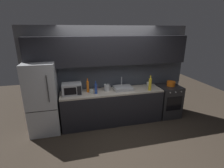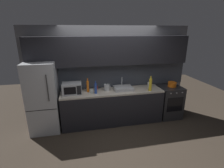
# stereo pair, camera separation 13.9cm
# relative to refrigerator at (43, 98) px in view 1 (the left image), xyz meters

# --- Properties ---
(ground_plane) EXTENTS (10.00, 10.00, 0.00)m
(ground_plane) POSITION_rel_refrigerator_xyz_m (1.69, -0.90, -0.86)
(ground_plane) COLOR #2D261E
(back_wall) EXTENTS (4.35, 0.44, 2.50)m
(back_wall) POSITION_rel_refrigerator_xyz_m (1.69, 0.30, 0.69)
(back_wall) COLOR slate
(back_wall) RESTS_ON ground
(counter_run) EXTENTS (2.61, 0.60, 0.90)m
(counter_run) POSITION_rel_refrigerator_xyz_m (1.69, 0.00, -0.41)
(counter_run) COLOR black
(counter_run) RESTS_ON ground
(refrigerator) EXTENTS (0.68, 0.69, 1.71)m
(refrigerator) POSITION_rel_refrigerator_xyz_m (0.00, 0.00, 0.00)
(refrigerator) COLOR #B7BABF
(refrigerator) RESTS_ON ground
(oven_range) EXTENTS (0.60, 0.62, 0.90)m
(oven_range) POSITION_rel_refrigerator_xyz_m (3.33, -0.00, -0.41)
(oven_range) COLOR #232326
(oven_range) RESTS_ON ground
(microwave) EXTENTS (0.46, 0.35, 0.27)m
(microwave) POSITION_rel_refrigerator_xyz_m (0.68, 0.02, 0.18)
(microwave) COLOR #A8AAAF
(microwave) RESTS_ON counter_run
(sink_basin) EXTENTS (0.48, 0.38, 0.30)m
(sink_basin) POSITION_rel_refrigerator_xyz_m (1.98, 0.03, 0.08)
(sink_basin) COLOR #ADAFB5
(sink_basin) RESTS_ON counter_run
(kettle) EXTENTS (0.18, 0.15, 0.19)m
(kettle) POSITION_rel_refrigerator_xyz_m (1.55, 0.06, 0.13)
(kettle) COLOR #B7BABF
(kettle) RESTS_ON counter_run
(wine_bottle_yellow) EXTENTS (0.08, 0.08, 0.39)m
(wine_bottle_yellow) POSITION_rel_refrigerator_xyz_m (2.64, -0.18, 0.21)
(wine_bottle_yellow) COLOR gold
(wine_bottle_yellow) RESTS_ON counter_run
(wine_bottle_orange) EXTENTS (0.06, 0.06, 0.35)m
(wine_bottle_orange) POSITION_rel_refrigerator_xyz_m (1.07, 0.08, 0.19)
(wine_bottle_orange) COLOR orange
(wine_bottle_orange) RESTS_ON counter_run
(wine_bottle_blue) EXTENTS (0.07, 0.07, 0.32)m
(wine_bottle_blue) POSITION_rel_refrigerator_xyz_m (1.25, -0.09, 0.17)
(wine_bottle_blue) COLOR #234299
(wine_bottle_blue) RESTS_ON counter_run
(mug_white) EXTENTS (0.08, 0.08, 0.09)m
(mug_white) POSITION_rel_refrigerator_xyz_m (2.77, 0.21, 0.09)
(mug_white) COLOR silver
(mug_white) RESTS_ON counter_run
(mug_clear) EXTENTS (0.09, 0.09, 0.09)m
(mug_clear) POSITION_rel_refrigerator_xyz_m (1.15, -0.03, 0.09)
(mug_clear) COLOR silver
(mug_clear) RESTS_ON counter_run
(mug_red) EXTENTS (0.08, 0.08, 0.10)m
(mug_red) POSITION_rel_refrigerator_xyz_m (1.29, 0.20, 0.09)
(mug_red) COLOR #A82323
(mug_red) RESTS_ON counter_run
(cooking_pot) EXTENTS (0.23, 0.23, 0.13)m
(cooking_pot) POSITION_rel_refrigerator_xyz_m (3.37, 0.00, 0.11)
(cooking_pot) COLOR orange
(cooking_pot) RESTS_ON oven_range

